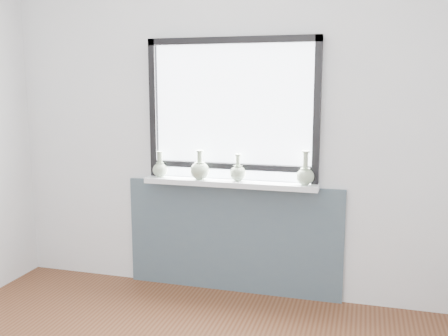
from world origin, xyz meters
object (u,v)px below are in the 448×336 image
(vase_a, at_px, (160,168))
(vase_b, at_px, (200,170))
(vase_c, at_px, (238,172))
(vase_d, at_px, (305,175))
(windowsill, at_px, (230,183))

(vase_a, distance_m, vase_b, 0.33)
(vase_c, height_order, vase_d, vase_d)
(vase_a, relative_size, vase_d, 0.81)
(windowsill, distance_m, vase_b, 0.25)
(vase_c, xyz_separation_m, vase_d, (0.50, -0.01, 0.01))
(vase_a, bearing_deg, vase_d, -0.39)
(vase_b, height_order, vase_c, vase_b)
(windowsill, xyz_separation_m, vase_b, (-0.23, -0.02, 0.10))
(vase_a, relative_size, vase_b, 0.90)
(vase_b, relative_size, vase_d, 0.91)
(vase_c, distance_m, vase_d, 0.50)
(windowsill, height_order, vase_c, vase_c)
(vase_c, relative_size, vase_d, 0.82)
(windowsill, distance_m, vase_c, 0.10)
(windowsill, distance_m, vase_a, 0.57)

